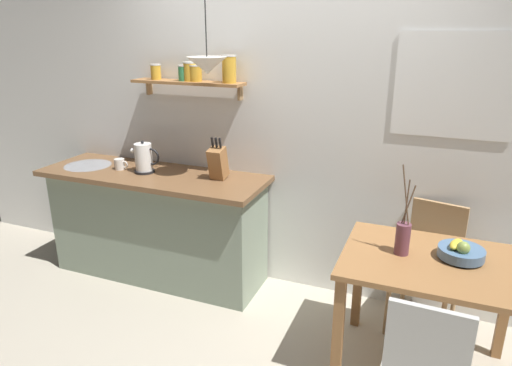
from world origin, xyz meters
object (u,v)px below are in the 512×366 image
fruit_bowl (461,252)px  pendant_lamp (207,65)px  knife_block (218,163)px  electric_kettle (144,158)px  coffee_mug_by_sink (120,164)px  dining_chair_far (429,262)px  twig_vase (403,237)px  dining_table (431,279)px

fruit_bowl → pendant_lamp: size_ratio=0.43×
fruit_bowl → knife_block: bearing=167.2°
knife_block → pendant_lamp: bearing=-102.4°
electric_kettle → coffee_mug_by_sink: electric_kettle is taller
dining_chair_far → coffee_mug_by_sink: coffee_mug_by_sink is taller
dining_chair_far → coffee_mug_by_sink: size_ratio=7.29×
twig_vase → pendant_lamp: size_ratio=0.91×
electric_kettle → coffee_mug_by_sink: 0.24m
fruit_bowl → electric_kettle: 2.34m
dining_table → pendant_lamp: 1.96m
dining_table → coffee_mug_by_sink: (-2.40, 0.38, 0.31)m
dining_table → dining_chair_far: size_ratio=1.14×
knife_block → coffee_mug_by_sink: (-0.85, -0.07, -0.09)m
fruit_bowl → coffee_mug_by_sink: size_ratio=2.08×
dining_table → twig_vase: 0.29m
dining_table → pendant_lamp: bearing=167.1°
dining_table → knife_block: size_ratio=3.04×
fruit_bowl → coffee_mug_by_sink: coffee_mug_by_sink is taller
dining_chair_far → coffee_mug_by_sink: 2.44m
twig_vase → knife_block: size_ratio=1.61×
fruit_bowl → dining_chair_far: bearing=108.0°
coffee_mug_by_sink → pendant_lamp: size_ratio=0.21×
pendant_lamp → dining_table: bearing=-12.9°
dining_table → coffee_mug_by_sink: coffee_mug_by_sink is taller
twig_vase → coffee_mug_by_sink: bearing=170.6°
twig_vase → pendant_lamp: 1.69m
knife_block → electric_kettle: bearing=-174.5°
coffee_mug_by_sink → dining_table: bearing=-9.0°
fruit_bowl → twig_vase: (-0.31, -0.05, 0.06)m
twig_vase → fruit_bowl: bearing=9.4°
knife_block → twig_vase: bearing=-17.5°
dining_table → fruit_bowl: (0.13, 0.06, 0.17)m
dining_table → twig_vase: size_ratio=1.88×
dining_chair_far → knife_block: (-1.54, -0.07, 0.55)m
dining_table → electric_kettle: 2.24m
dining_table → coffee_mug_by_sink: size_ratio=8.30×
dining_table → coffee_mug_by_sink: 2.45m
pendant_lamp → coffee_mug_by_sink: bearing=178.6°
coffee_mug_by_sink → pendant_lamp: bearing=-1.4°
fruit_bowl → twig_vase: twig_vase is taller
electric_kettle → dining_table: bearing=-10.1°
dining_chair_far → pendant_lamp: size_ratio=1.50×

